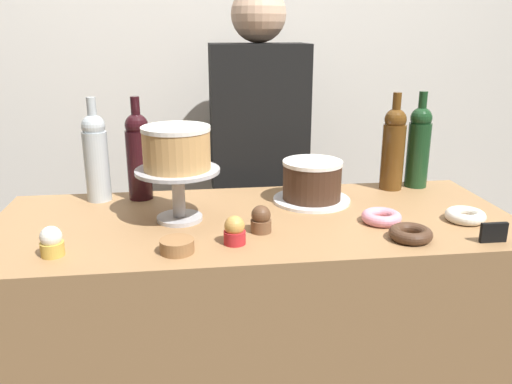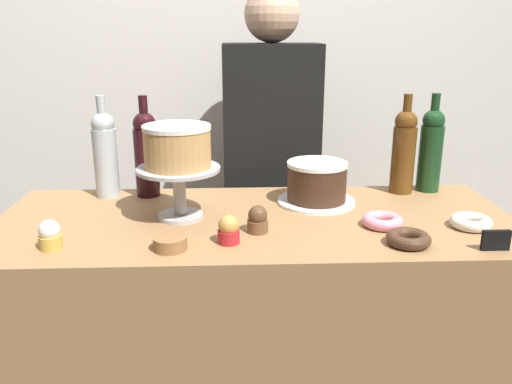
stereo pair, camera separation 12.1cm
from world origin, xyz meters
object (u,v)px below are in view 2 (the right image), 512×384
object	(u,v)px
white_layer_cake	(177,146)
cupcake_vanilla	(50,235)
cupcake_caramel	(229,230)
wine_bottle_green	(431,148)
cupcake_chocolate	(258,220)
chocolate_round_cake	(317,181)
donut_chocolate	(408,239)
wine_bottle_clear	(105,153)
cake_stand_pedestal	(179,184)
donut_pink	(382,221)
price_sign_chalkboard	(496,240)
donut_sugar	(471,222)
barista_figure	(270,191)
cookie_stack	(170,243)
wine_bottle_dark_red	(146,152)
wine_bottle_amber	(404,150)

from	to	relation	value
white_layer_cake	cupcake_vanilla	size ratio (longest dim) A/B	2.54
cupcake_caramel	cupcake_vanilla	xyz separation A→B (m)	(-0.44, -0.02, 0.00)
wine_bottle_green	cupcake_chocolate	world-z (taller)	wine_bottle_green
chocolate_round_cake	donut_chocolate	size ratio (longest dim) A/B	1.66
wine_bottle_clear	chocolate_round_cake	bearing A→B (deg)	-8.69
cupcake_caramel	cake_stand_pedestal	bearing A→B (deg)	126.24
cupcake_chocolate	donut_pink	xyz separation A→B (m)	(0.34, 0.03, -0.02)
white_layer_cake	wine_bottle_clear	xyz separation A→B (m)	(-0.25, 0.22, -0.07)
donut_pink	price_sign_chalkboard	bearing A→B (deg)	-36.53
wine_bottle_green	donut_sugar	xyz separation A→B (m)	(-0.00, -0.35, -0.13)
cupcake_vanilla	barista_figure	distance (m)	0.97
chocolate_round_cake	donut_sugar	bearing A→B (deg)	-30.34
donut_chocolate	barista_figure	bearing A→B (deg)	111.13
cookie_stack	barista_figure	size ratio (longest dim) A/B	0.05
donut_chocolate	cookie_stack	xyz separation A→B (m)	(-0.60, -0.00, 0.00)
wine_bottle_dark_red	barista_figure	xyz separation A→B (m)	(0.42, 0.32, -0.23)
cupcake_caramel	wine_bottle_amber	bearing A→B (deg)	35.80
wine_bottle_green	cupcake_caramel	distance (m)	0.80
cupcake_vanilla	cupcake_caramel	bearing A→B (deg)	2.10
cupcake_vanilla	price_sign_chalkboard	xyz separation A→B (m)	(1.10, -0.06, -0.01)
wine_bottle_dark_red	donut_chocolate	size ratio (longest dim) A/B	2.91
cake_stand_pedestal	wine_bottle_dark_red	bearing A→B (deg)	119.66
chocolate_round_cake	wine_bottle_amber	world-z (taller)	wine_bottle_amber
wine_bottle_amber	cookie_stack	world-z (taller)	wine_bottle_amber
wine_bottle_green	cupcake_chocolate	distance (m)	0.70
barista_figure	cupcake_caramel	bearing A→B (deg)	-102.20
wine_bottle_dark_red	chocolate_round_cake	bearing A→B (deg)	-10.80
cupcake_caramel	cupcake_vanilla	size ratio (longest dim) A/B	1.00
wine_bottle_dark_red	cupcake_chocolate	distance (m)	0.50
wine_bottle_dark_red	price_sign_chalkboard	distance (m)	1.05
wine_bottle_dark_red	cookie_stack	xyz separation A→B (m)	(0.12, -0.45, -0.13)
cake_stand_pedestal	white_layer_cake	xyz separation A→B (m)	(0.00, 0.00, 0.11)
wine_bottle_clear	barista_figure	xyz separation A→B (m)	(0.55, 0.32, -0.23)
wine_bottle_dark_red	donut_chocolate	world-z (taller)	wine_bottle_dark_red
white_layer_cake	wine_bottle_green	size ratio (longest dim) A/B	0.58
wine_bottle_green	price_sign_chalkboard	bearing A→B (deg)	-91.35
wine_bottle_green	wine_bottle_dark_red	distance (m)	0.93
donut_pink	donut_sugar	world-z (taller)	same
wine_bottle_clear	cupcake_chocolate	size ratio (longest dim) A/B	4.38
wine_bottle_green	cookie_stack	bearing A→B (deg)	-150.27
cupcake_caramel	donut_chocolate	size ratio (longest dim) A/B	0.66
white_layer_cake	price_sign_chalkboard	bearing A→B (deg)	-18.47
cupcake_caramel	wine_bottle_dark_red	bearing A→B (deg)	122.85
wine_bottle_amber	donut_sugar	xyz separation A→B (m)	(0.09, -0.33, -0.13)
wine_bottle_clear	donut_sugar	world-z (taller)	wine_bottle_clear
cupcake_caramel	cupcake_chocolate	bearing A→B (deg)	42.42
wine_bottle_dark_red	donut_sugar	bearing A→B (deg)	-19.66
cupcake_caramel	wine_bottle_clear	bearing A→B (deg)	133.90
white_layer_cake	donut_pink	size ratio (longest dim) A/B	1.69
cupcake_vanilla	cookie_stack	distance (m)	0.30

